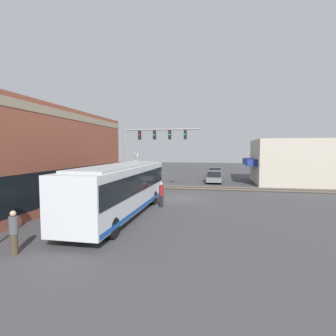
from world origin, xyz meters
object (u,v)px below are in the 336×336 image
at_px(city_bus, 121,188).
at_px(crossing_signal, 136,168).
at_px(parked_car_grey, 214,177).
at_px(parked_car_silver, 215,173).
at_px(pedestrian_near_bus, 161,194).
at_px(pedestrian_by_lamp, 14,232).

distance_m(city_bus, crossing_signal, 10.52).
distance_m(city_bus, parked_car_grey, 18.74).
relative_size(city_bus, crossing_signal, 3.10).
height_order(city_bus, parked_car_silver, city_bus).
xyz_separation_m(city_bus, parked_car_grey, (17.91, -5.40, -1.09)).
relative_size(parked_car_silver, pedestrian_near_bus, 2.50).
relative_size(city_bus, pedestrian_near_bus, 6.60).
relative_size(city_bus, parked_car_silver, 2.64).
relative_size(crossing_signal, pedestrian_near_bus, 2.13).
height_order(crossing_signal, parked_car_grey, crossing_signal).
distance_m(parked_car_silver, pedestrian_by_lamp, 31.39).
bearing_deg(city_bus, pedestrian_by_lamp, 163.40).
bearing_deg(pedestrian_near_bus, parked_car_grey, -13.16).
height_order(parked_car_grey, pedestrian_near_bus, pedestrian_near_bus).
bearing_deg(crossing_signal, city_bus, -167.17).
relative_size(parked_car_grey, parked_car_silver, 1.08).
relative_size(crossing_signal, parked_car_grey, 0.79).
height_order(parked_car_silver, pedestrian_by_lamp, pedestrian_by_lamp).
bearing_deg(city_bus, pedestrian_near_bus, -32.94).
relative_size(parked_car_grey, pedestrian_by_lamp, 2.74).
distance_m(crossing_signal, parked_car_silver, 15.81).
height_order(parked_car_silver, pedestrian_near_bus, pedestrian_near_bus).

